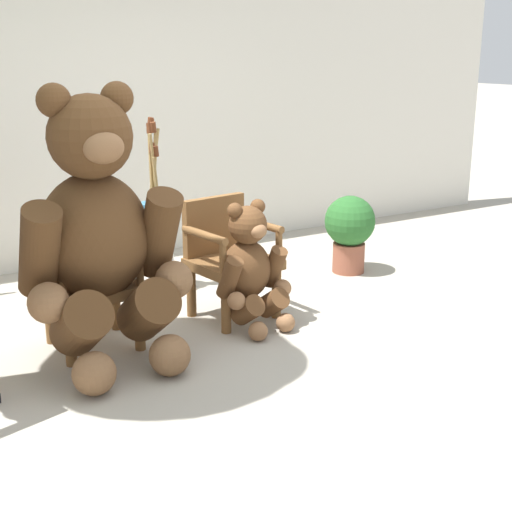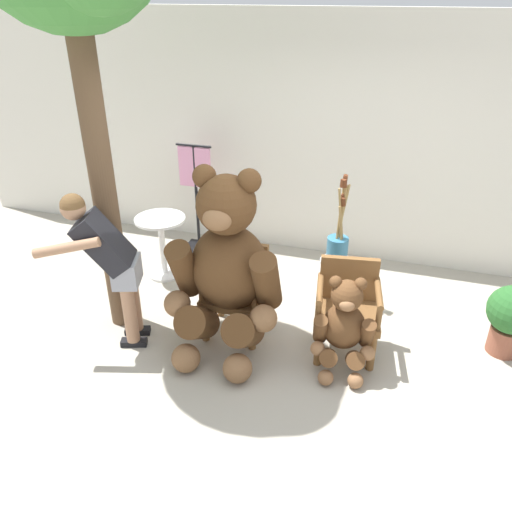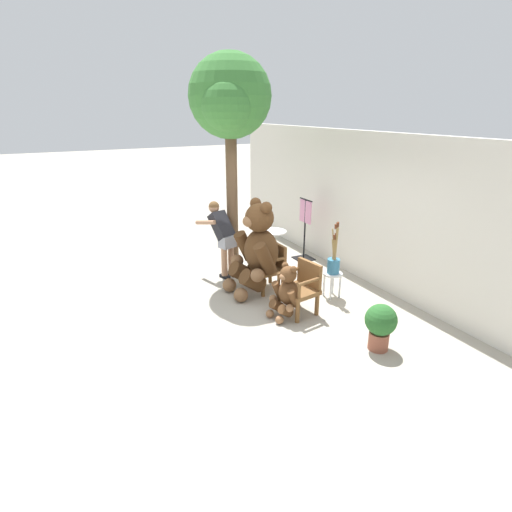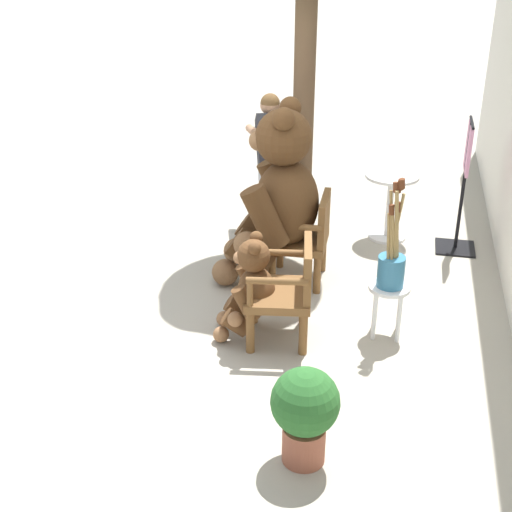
# 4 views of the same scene
# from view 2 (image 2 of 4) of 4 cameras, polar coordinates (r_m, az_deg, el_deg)

# --- Properties ---
(ground_plane) EXTENTS (60.00, 60.00, 0.00)m
(ground_plane) POSITION_cam_2_polar(r_m,az_deg,el_deg) (4.53, 2.38, -12.66)
(ground_plane) COLOR #A8A091
(back_wall) EXTENTS (10.00, 0.16, 2.80)m
(back_wall) POSITION_cam_2_polar(r_m,az_deg,el_deg) (5.98, 8.80, 12.85)
(back_wall) COLOR silver
(back_wall) RESTS_ON ground
(wooden_chair_left) EXTENTS (0.57, 0.53, 0.86)m
(wooden_chair_left) POSITION_cam_2_polar(r_m,az_deg,el_deg) (4.74, -2.20, -3.61)
(wooden_chair_left) COLOR brown
(wooden_chair_left) RESTS_ON ground
(wooden_chair_right) EXTENTS (0.63, 0.60, 0.86)m
(wooden_chair_right) POSITION_cam_2_polar(r_m,az_deg,el_deg) (4.55, 10.38, -5.62)
(wooden_chair_right) COLOR brown
(wooden_chair_right) RESTS_ON ground
(teddy_bear_large) EXTENTS (1.03, 0.97, 1.71)m
(teddy_bear_large) POSITION_cam_2_polar(r_m,az_deg,el_deg) (4.32, -3.44, -1.22)
(teddy_bear_large) COLOR #4C3019
(teddy_bear_large) RESTS_ON ground
(teddy_bear_small) EXTENTS (0.55, 0.54, 0.90)m
(teddy_bear_small) POSITION_cam_2_polar(r_m,az_deg,el_deg) (4.32, 10.03, -7.94)
(teddy_bear_small) COLOR brown
(teddy_bear_small) RESTS_ON ground
(person_visitor) EXTENTS (0.77, 0.64, 1.48)m
(person_visitor) POSITION_cam_2_polar(r_m,az_deg,el_deg) (4.54, -16.50, -0.14)
(person_visitor) COLOR black
(person_visitor) RESTS_ON ground
(white_stool) EXTENTS (0.34, 0.34, 0.46)m
(white_stool) POSITION_cam_2_polar(r_m,az_deg,el_deg) (5.31, 9.07, -1.48)
(white_stool) COLOR silver
(white_stool) RESTS_ON ground
(brush_bucket) EXTENTS (0.22, 0.22, 0.93)m
(brush_bucket) POSITION_cam_2_polar(r_m,az_deg,el_deg) (5.16, 9.37, 1.58)
(brush_bucket) COLOR teal
(brush_bucket) RESTS_ON white_stool
(round_side_table) EXTENTS (0.56, 0.56, 0.72)m
(round_side_table) POSITION_cam_2_polar(r_m,az_deg,el_deg) (5.75, -10.70, 1.83)
(round_side_table) COLOR white
(round_side_table) RESTS_ON ground
(potted_plant) EXTENTS (0.44, 0.44, 0.68)m
(potted_plant) POSITION_cam_2_polar(r_m,az_deg,el_deg) (5.01, 27.14, -6.10)
(potted_plant) COLOR brown
(potted_plant) RESTS_ON ground
(clothing_display_stand) EXTENTS (0.44, 0.40, 1.36)m
(clothing_display_stand) POSITION_cam_2_polar(r_m,az_deg,el_deg) (6.17, -6.82, 6.78)
(clothing_display_stand) COLOR black
(clothing_display_stand) RESTS_ON ground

